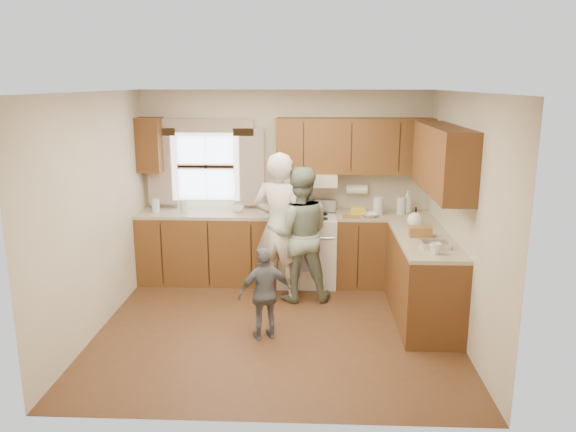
{
  "coord_description": "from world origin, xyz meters",
  "views": [
    {
      "loc": [
        0.37,
        -5.63,
        2.6
      ],
      "look_at": [
        0.1,
        0.4,
        1.15
      ],
      "focal_mm": 35.0,
      "sensor_mm": 36.0,
      "label": 1
    }
  ],
  "objects_px": {
    "stove": "(307,248)",
    "woman_right": "(299,234)",
    "woman_left": "(280,227)",
    "child": "(265,293)"
  },
  "relations": [
    {
      "from": "woman_right",
      "to": "child",
      "type": "xyz_separation_m",
      "value": [
        -0.32,
        -1.09,
        -0.33
      ]
    },
    {
      "from": "woman_left",
      "to": "child",
      "type": "relative_size",
      "value": 1.86
    },
    {
      "from": "stove",
      "to": "woman_right",
      "type": "xyz_separation_m",
      "value": [
        -0.09,
        -0.59,
        0.35
      ]
    },
    {
      "from": "stove",
      "to": "child",
      "type": "distance_m",
      "value": 1.73
    },
    {
      "from": "woman_right",
      "to": "child",
      "type": "distance_m",
      "value": 1.19
    },
    {
      "from": "woman_left",
      "to": "woman_right",
      "type": "distance_m",
      "value": 0.24
    },
    {
      "from": "stove",
      "to": "woman_right",
      "type": "relative_size",
      "value": 0.65
    },
    {
      "from": "woman_right",
      "to": "child",
      "type": "relative_size",
      "value": 1.68
    },
    {
      "from": "woman_left",
      "to": "woman_right",
      "type": "xyz_separation_m",
      "value": [
        0.23,
        0.0,
        -0.09
      ]
    },
    {
      "from": "stove",
      "to": "child",
      "type": "bearing_deg",
      "value": -103.56
    }
  ]
}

